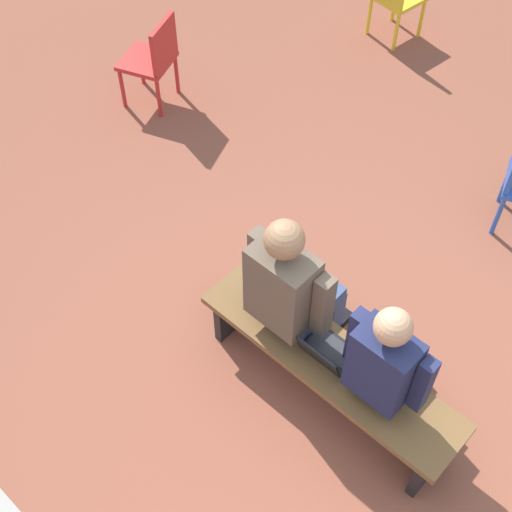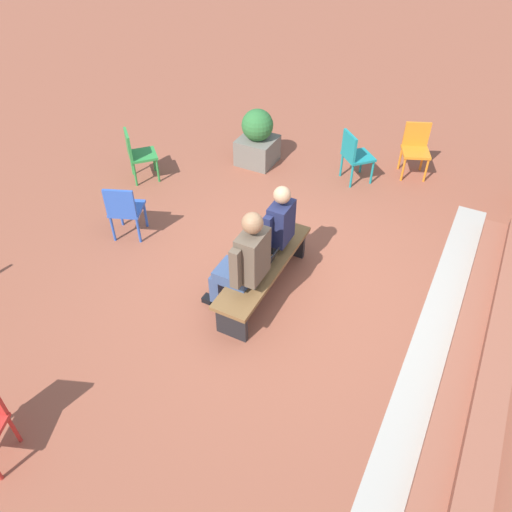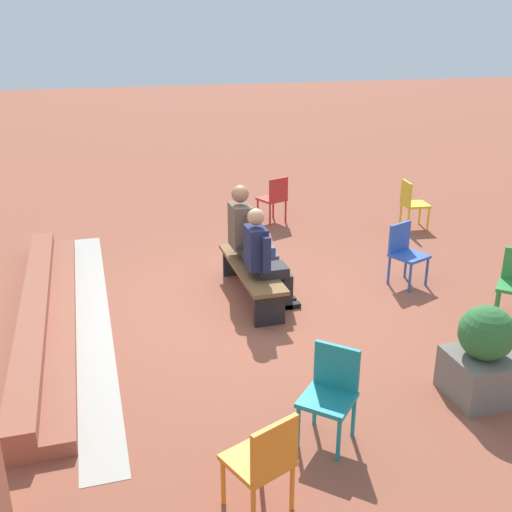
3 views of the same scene
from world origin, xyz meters
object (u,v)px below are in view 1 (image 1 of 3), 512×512
Objects in this scene: bench at (329,366)px; laptop at (326,352)px; person_student at (390,364)px; plastic_chair_by_pillar at (154,57)px; person_adult at (294,288)px.

laptop reaches higher than bench.
person_student is at bearing -168.55° from laptop.
person_student is at bearing 160.14° from plastic_chair_by_pillar.
person_student is 4.13× the size of laptop.
plastic_chair_by_pillar reaches higher than laptop.
person_adult is at bearing 155.32° from plastic_chair_by_pillar.
laptop is at bearing 156.49° from plastic_chair_by_pillar.
person_student reaches higher than laptop.
bench is 0.15m from laptop.
laptop is (0.39, 0.08, -0.21)m from person_student.
bench is at bearing -159.73° from laptop.
plastic_chair_by_pillar is (2.61, -1.20, -0.27)m from person_adult.
person_adult is 1.70× the size of plastic_chair_by_pillar.
person_adult reaches higher than plastic_chair_by_pillar.
person_adult reaches higher than person_student.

